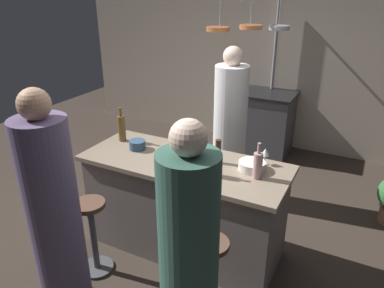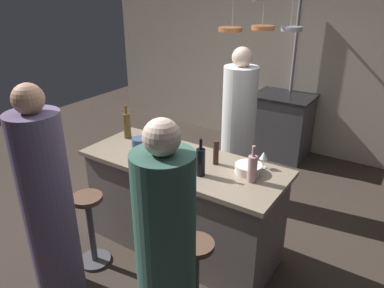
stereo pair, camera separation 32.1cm
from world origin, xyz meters
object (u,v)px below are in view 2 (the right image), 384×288
bar_stool_left (91,227)px  mixing_bowl_blue (140,142)px  wine_bottle_dark (201,161)px  wine_glass_by_chef (172,157)px  guest_left (48,208)px  chef (238,133)px  wine_bottle_amber (127,125)px  guest_right (166,261)px  wine_glass_near_left_guest (264,156)px  pepper_mill (216,153)px  bar_stool_right (195,277)px  stove_range (281,125)px  mixing_bowl_ceramic (248,169)px  wine_bottle_rose (252,168)px

bar_stool_left → mixing_bowl_blue: size_ratio=4.56×
wine_bottle_dark → wine_glass_by_chef: (-0.24, -0.04, -0.01)m
mixing_bowl_blue → guest_left: bearing=-89.8°
chef → wine_bottle_dark: (0.27, -1.20, 0.22)m
guest_left → mixing_bowl_blue: (-0.00, 1.03, 0.14)m
bar_stool_left → wine_glass_by_chef: 0.95m
bar_stool_left → wine_bottle_amber: size_ratio=2.05×
guest_right → wine_glass_near_left_guest: guest_right is taller
wine_bottle_amber → pepper_mill: bearing=-1.3°
bar_stool_right → guest_right: 0.53m
stove_range → wine_bottle_amber: bearing=-107.6°
bar_stool_left → wine_glass_by_chef: (0.56, 0.45, 0.63)m
bar_stool_left → wine_bottle_amber: wine_bottle_amber is taller
bar_stool_left → wine_bottle_amber: 1.01m
guest_left → mixing_bowl_blue: 1.04m
mixing_bowl_ceramic → guest_right: bearing=-90.9°
wine_bottle_rose → wine_glass_by_chef: 0.65m
stove_range → wine_glass_near_left_guest: (0.63, -2.20, 0.56)m
wine_glass_near_left_guest → guest_left: bearing=-131.7°
wine_bottle_rose → mixing_bowl_ceramic: 0.16m
wine_bottle_dark → mixing_bowl_ceramic: (0.30, 0.24, -0.08)m
stove_range → guest_right: size_ratio=0.53×
wine_bottle_amber → mixing_bowl_blue: bearing=-22.2°
bar_stool_left → wine_bottle_amber: bearing=105.2°
wine_glass_near_left_guest → mixing_bowl_ceramic: wine_glass_near_left_guest is taller
wine_glass_near_left_guest → stove_range: bearing=106.0°
bar_stool_right → wine_glass_near_left_guest: 1.08m
wine_bottle_dark → mixing_bowl_blue: bearing=168.3°
wine_bottle_rose → wine_glass_by_chef: size_ratio=2.02×
guest_left → mixing_bowl_ceramic: guest_left is taller
stove_range → chef: (0.00, -1.39, 0.35)m
wine_bottle_amber → wine_glass_by_chef: size_ratio=2.27×
guest_right → wine_glass_by_chef: bearing=123.6°
guest_left → mixing_bowl_blue: bearing=90.2°
guest_left → wine_bottle_amber: guest_left is taller
pepper_mill → wine_glass_by_chef: (-0.25, -0.27, 0.00)m
pepper_mill → wine_bottle_dark: size_ratio=0.68×
wine_bottle_dark → wine_glass_by_chef: wine_bottle_dark is taller
guest_right → wine_bottle_dark: 0.91m
wine_bottle_rose → bar_stool_right: bearing=-100.0°
guest_right → wine_bottle_amber: 1.70m
stove_range → wine_bottle_dark: size_ratio=2.88×
stove_range → wine_bottle_dark: (0.27, -2.58, 0.57)m
bar_stool_right → wine_glass_by_chef: bearing=138.9°
wine_glass_by_chef → guest_right: bearing=-56.4°
bar_stool_right → wine_glass_by_chef: (-0.51, 0.45, 0.63)m
chef → wine_bottle_dark: chef is taller
wine_bottle_rose → mixing_bowl_blue: (-1.14, 0.03, -0.07)m
wine_glass_near_left_guest → mixing_bowl_ceramic: 0.17m
mixing_bowl_blue → bar_stool_right: bearing=-32.0°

